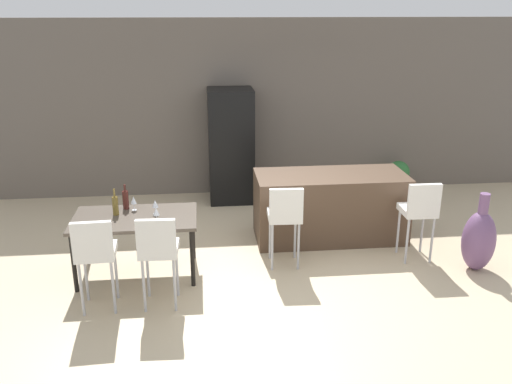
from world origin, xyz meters
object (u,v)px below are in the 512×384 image
(dining_chair_far, at_px, (158,247))
(wine_glass_far, at_px, (156,212))
(wine_bottle_near, at_px, (115,205))
(floor_vase, at_px, (479,240))
(wine_glass_left, at_px, (134,200))
(kitchen_island, at_px, (330,206))
(dining_chair_near, at_px, (95,250))
(bar_chair_left, at_px, (285,214))
(wine_glass_right, at_px, (155,204))
(refrigerator, at_px, (231,146))
(bar_chair_middle, at_px, (420,208))
(wine_bottle_middle, at_px, (126,199))
(potted_plant, at_px, (398,175))
(dining_table, at_px, (135,222))

(dining_chair_far, relative_size, wine_glass_far, 6.03)
(wine_bottle_near, distance_m, floor_vase, 4.37)
(wine_glass_left, relative_size, floor_vase, 0.18)
(kitchen_island, xyz_separation_m, dining_chair_near, (-2.85, -1.62, 0.24))
(bar_chair_left, relative_size, dining_chair_far, 1.00)
(dining_chair_far, bearing_deg, wine_bottle_near, 121.90)
(dining_chair_near, xyz_separation_m, floor_vase, (4.42, 0.48, -0.31))
(dining_chair_far, height_order, wine_glass_right, dining_chair_far)
(kitchen_island, bearing_deg, wine_glass_far, -155.71)
(wine_glass_far, xyz_separation_m, refrigerator, (1.01, 2.73, 0.06))
(wine_bottle_near, distance_m, wine_glass_right, 0.46)
(kitchen_island, xyz_separation_m, wine_bottle_near, (-2.76, -0.75, 0.40))
(kitchen_island, bearing_deg, dining_chair_near, -150.42)
(wine_glass_left, height_order, floor_vase, floor_vase)
(bar_chair_middle, height_order, wine_glass_left, bar_chair_middle)
(wine_bottle_middle, distance_m, wine_glass_far, 0.62)
(bar_chair_left, relative_size, floor_vase, 1.07)
(dining_chair_far, distance_m, potted_plant, 5.07)
(bar_chair_middle, xyz_separation_m, potted_plant, (0.67, 2.51, -0.36))
(bar_chair_middle, distance_m, wine_bottle_middle, 3.61)
(dining_chair_far, bearing_deg, potted_plant, 41.02)
(wine_bottle_middle, distance_m, wine_glass_right, 0.43)
(wine_glass_right, bearing_deg, dining_chair_far, -84.53)
(wine_bottle_middle, relative_size, wine_glass_far, 1.76)
(kitchen_island, distance_m, refrigerator, 2.17)
(dining_chair_far, relative_size, wine_glass_right, 6.03)
(bar_chair_middle, relative_size, refrigerator, 0.57)
(kitchen_island, xyz_separation_m, refrigerator, (-1.25, 1.71, 0.46))
(refrigerator, bearing_deg, wine_bottle_near, -121.54)
(wine_glass_right, relative_size, refrigerator, 0.09)
(dining_table, bearing_deg, wine_glass_far, -34.73)
(dining_chair_far, distance_m, wine_glass_far, 0.62)
(wine_glass_left, relative_size, refrigerator, 0.09)
(dining_chair_near, height_order, dining_chair_far, same)
(wine_bottle_near, relative_size, refrigerator, 0.17)
(dining_chair_near, bearing_deg, wine_bottle_middle, 79.89)
(dining_chair_far, xyz_separation_m, wine_bottle_middle, (-0.45, 1.07, 0.16))
(dining_table, relative_size, dining_chair_near, 1.37)
(bar_chair_middle, xyz_separation_m, wine_glass_left, (-3.49, 0.20, 0.17))
(wine_bottle_near, xyz_separation_m, refrigerator, (1.50, 2.45, 0.06))
(wine_glass_far, height_order, refrigerator, refrigerator)
(wine_bottle_near, xyz_separation_m, potted_plant, (4.36, 2.44, -0.52))
(wine_bottle_near, xyz_separation_m, wine_glass_far, (0.49, -0.28, 0.00))
(dining_table, distance_m, wine_glass_left, 0.29)
(kitchen_island, bearing_deg, bar_chair_middle, -41.08)
(dining_chair_near, bearing_deg, wine_glass_left, 73.83)
(bar_chair_middle, height_order, dining_table, bar_chair_middle)
(dining_table, height_order, wine_glass_far, wine_glass_far)
(dining_chair_near, relative_size, refrigerator, 0.57)
(kitchen_island, distance_m, wine_glass_far, 2.52)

